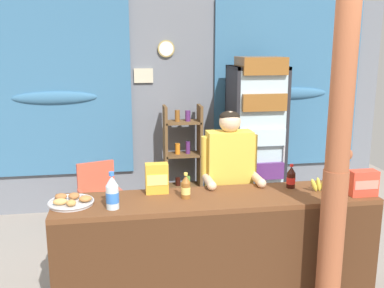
% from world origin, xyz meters
% --- Properties ---
extents(ground_plane, '(7.47, 7.47, 0.00)m').
position_xyz_m(ground_plane, '(0.00, 1.14, 0.00)').
color(ground_plane, gray).
extents(back_wall_curtained, '(5.58, 0.22, 2.70)m').
position_xyz_m(back_wall_curtained, '(0.00, 2.90, 1.39)').
color(back_wall_curtained, slate).
rests_on(back_wall_curtained, ground).
extents(stall_counter, '(2.58, 0.56, 0.95)m').
position_xyz_m(stall_counter, '(0.01, 0.36, 0.58)').
color(stall_counter, brown).
rests_on(stall_counter, ground).
extents(timber_post, '(0.21, 0.19, 2.53)m').
position_xyz_m(timber_post, '(0.78, 0.02, 1.22)').
color(timber_post, '#995133').
rests_on(timber_post, ground).
extents(drink_fridge, '(0.64, 0.63, 2.00)m').
position_xyz_m(drink_fridge, '(0.91, 2.31, 1.08)').
color(drink_fridge, '#232328').
rests_on(drink_fridge, ground).
extents(bottle_shelf_rack, '(0.48, 0.28, 1.40)m').
position_xyz_m(bottle_shelf_rack, '(0.03, 2.59, 0.73)').
color(bottle_shelf_rack, brown).
rests_on(bottle_shelf_rack, ground).
extents(plastic_lawn_chair, '(0.56, 0.56, 0.86)m').
position_xyz_m(plastic_lawn_chair, '(-0.99, 1.95, 0.49)').
color(plastic_lawn_chair, '#E5563D').
rests_on(plastic_lawn_chair, ground).
extents(shopkeeper, '(0.51, 0.42, 1.58)m').
position_xyz_m(shopkeeper, '(0.22, 0.90, 0.99)').
color(shopkeeper, '#28282D').
rests_on(shopkeeper, ground).
extents(soda_bottle_water, '(0.10, 0.10, 0.28)m').
position_xyz_m(soda_bottle_water, '(-0.82, 0.34, 1.07)').
color(soda_bottle_water, silver).
rests_on(soda_bottle_water, stall_counter).
extents(soda_bottle_iced_tea, '(0.07, 0.07, 0.21)m').
position_xyz_m(soda_bottle_iced_tea, '(-0.24, 0.48, 1.04)').
color(soda_bottle_iced_tea, brown).
rests_on(soda_bottle_iced_tea, stall_counter).
extents(soda_bottle_cola, '(0.07, 0.07, 0.21)m').
position_xyz_m(soda_bottle_cola, '(0.68, 0.59, 1.04)').
color(soda_bottle_cola, black).
rests_on(soda_bottle_cola, stall_counter).
extents(snack_box_choco_powder, '(0.18, 0.10, 0.25)m').
position_xyz_m(snack_box_choco_powder, '(-0.46, 0.64, 1.08)').
color(snack_box_choco_powder, gold).
rests_on(snack_box_choco_powder, stall_counter).
extents(snack_box_crackers, '(0.22, 0.12, 0.21)m').
position_xyz_m(snack_box_crackers, '(1.18, 0.32, 1.06)').
color(snack_box_crackers, '#E5422D').
rests_on(snack_box_crackers, stall_counter).
extents(pastry_tray, '(0.35, 0.35, 0.07)m').
position_xyz_m(pastry_tray, '(-1.13, 0.48, 0.98)').
color(pastry_tray, '#BCBCC1').
rests_on(pastry_tray, stall_counter).
extents(banana_bunch, '(0.26, 0.06, 0.16)m').
position_xyz_m(banana_bunch, '(0.92, 0.47, 1.01)').
color(banana_bunch, '#DBCC42').
rests_on(banana_bunch, stall_counter).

